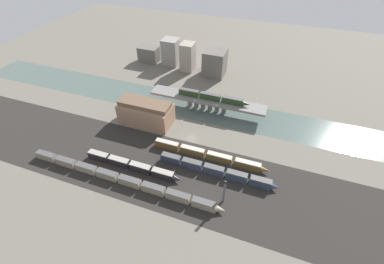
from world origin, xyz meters
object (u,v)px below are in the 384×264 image
at_px(train_yard_near, 121,179).
at_px(signal_tower, 224,192).
at_px(train_yard_outer, 208,155).
at_px(train_yard_mid, 132,165).
at_px(train_on_bridge, 213,97).
at_px(warehouse_building, 146,112).
at_px(train_yard_far, 216,171).

distance_m(train_yard_near, signal_tower, 44.50).
distance_m(train_yard_outer, signal_tower, 24.99).
xyz_separation_m(train_yard_near, train_yard_mid, (0.68, 8.25, 0.16)).
height_order(train_on_bridge, train_yard_outer, train_on_bridge).
xyz_separation_m(train_yard_outer, warehouse_building, (-40.37, 15.47, 4.31)).
bearing_deg(signal_tower, train_yard_outer, 120.76).
bearing_deg(train_yard_near, signal_tower, 6.51).
xyz_separation_m(train_yard_outer, signal_tower, (12.58, -21.14, 4.41)).
distance_m(train_yard_mid, train_yard_far, 38.01).
bearing_deg(warehouse_building, signal_tower, -34.66).
xyz_separation_m(train_on_bridge, train_yard_near, (-22.18, -63.70, -7.55)).
height_order(train_yard_far, signal_tower, signal_tower).
xyz_separation_m(train_on_bridge, warehouse_building, (-31.15, -22.08, -3.09)).
xyz_separation_m(train_on_bridge, train_yard_mid, (-21.50, -55.44, -7.39)).
distance_m(train_yard_near, train_yard_outer, 40.86).
height_order(train_yard_far, warehouse_building, warehouse_building).
distance_m(warehouse_building, signal_tower, 64.37).
distance_m(train_on_bridge, signal_tower, 62.67).
bearing_deg(signal_tower, train_yard_far, 116.72).
relative_size(train_on_bridge, train_yard_far, 0.77).
bearing_deg(train_on_bridge, train_yard_outer, -76.20).
bearing_deg(train_yard_mid, train_yard_far, 14.99).
height_order(train_yard_far, train_yard_outer, train_yard_far).
height_order(train_on_bridge, train_yard_far, train_on_bridge).
xyz_separation_m(train_yard_near, signal_tower, (43.98, 5.02, 4.56)).
height_order(train_on_bridge, train_yard_near, train_on_bridge).
xyz_separation_m(train_yard_mid, warehouse_building, (-9.65, 33.37, 4.29)).
bearing_deg(train_yard_far, signal_tower, -63.28).
bearing_deg(train_yard_far, train_on_bridge, 108.45).
bearing_deg(train_yard_near, train_yard_far, 25.81).
distance_m(train_yard_mid, train_yard_outer, 35.55).
bearing_deg(train_yard_outer, train_yard_mid, -149.77).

